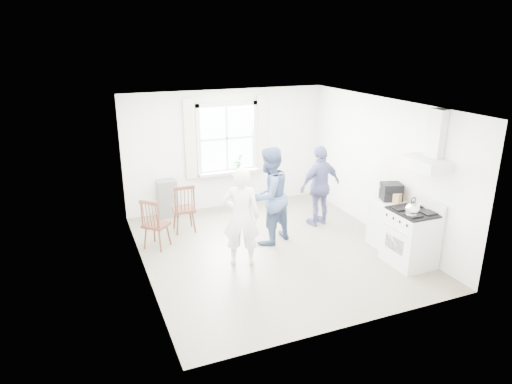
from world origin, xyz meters
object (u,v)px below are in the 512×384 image
(windsor_chair_a, at_px, (184,204))
(person_mid, at_px, (269,196))
(gas_stove, at_px, (411,237))
(person_right, at_px, (320,186))
(low_cabinet, at_px, (387,223))
(person_left, at_px, (241,217))
(windsor_chair_b, at_px, (152,219))
(stereo_stack, at_px, (391,192))

(windsor_chair_a, xyz_separation_m, person_mid, (1.34, -0.99, 0.30))
(gas_stove, height_order, person_right, person_right)
(gas_stove, height_order, low_cabinet, gas_stove)
(person_mid, bearing_deg, person_left, 15.20)
(windsor_chair_b, distance_m, person_left, 1.71)
(low_cabinet, relative_size, person_right, 0.55)
(person_left, bearing_deg, person_right, -130.67)
(gas_stove, height_order, windsor_chair_b, gas_stove)
(gas_stove, bearing_deg, stereo_stack, 83.26)
(windsor_chair_a, distance_m, windsor_chair_b, 0.86)
(person_right, bearing_deg, low_cabinet, 104.31)
(low_cabinet, bearing_deg, person_mid, 152.76)
(gas_stove, xyz_separation_m, windsor_chair_b, (-3.88, 2.18, 0.10))
(person_right, bearing_deg, person_mid, 7.09)
(windsor_chair_a, bearing_deg, gas_stove, -40.09)
(windsor_chair_b, bearing_deg, low_cabinet, -20.49)
(windsor_chair_a, xyz_separation_m, person_left, (0.57, -1.62, 0.25))
(windsor_chair_b, xyz_separation_m, person_left, (1.27, -1.12, 0.27))
(stereo_stack, xyz_separation_m, windsor_chair_a, (-3.26, 1.98, -0.45))
(windsor_chair_a, height_order, person_right, person_right)
(gas_stove, xyz_separation_m, person_mid, (-1.84, 1.68, 0.42))
(windsor_chair_a, bearing_deg, windsor_chair_b, -144.38)
(stereo_stack, distance_m, person_left, 2.73)
(low_cabinet, height_order, person_mid, person_mid)
(low_cabinet, height_order, windsor_chair_a, windsor_chair_a)
(gas_stove, relative_size, stereo_stack, 2.65)
(windsor_chair_a, height_order, person_left, person_left)
(stereo_stack, relative_size, windsor_chair_b, 0.44)
(gas_stove, bearing_deg, windsor_chair_b, 150.72)
(person_right, bearing_deg, gas_stove, 94.94)
(gas_stove, xyz_separation_m, low_cabinet, (0.07, 0.70, -0.03))
(gas_stove, bearing_deg, windsor_chair_a, 139.91)
(person_mid, bearing_deg, person_right, 173.23)
(windsor_chair_a, height_order, windsor_chair_b, windsor_chair_a)
(person_left, distance_m, person_mid, 0.99)
(stereo_stack, relative_size, person_right, 0.26)
(gas_stove, bearing_deg, person_right, 104.81)
(person_left, bearing_deg, windsor_chair_a, -47.59)
(stereo_stack, xyz_separation_m, windsor_chair_b, (-3.96, 1.48, -0.47))
(person_mid, height_order, person_right, person_mid)
(gas_stove, xyz_separation_m, person_left, (-2.61, 1.06, 0.36))
(gas_stove, distance_m, person_right, 2.18)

